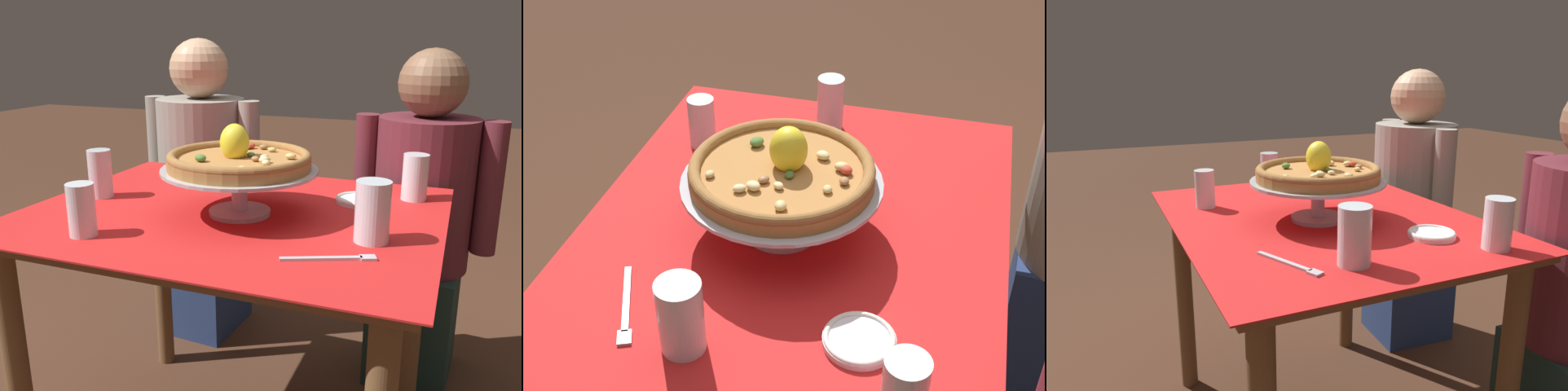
% 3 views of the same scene
% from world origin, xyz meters
% --- Properties ---
extents(dining_table, '(1.05, 0.85, 0.76)m').
position_xyz_m(dining_table, '(0.00, 0.00, 0.63)').
color(dining_table, brown).
rests_on(dining_table, ground).
extents(pizza_stand, '(0.39, 0.39, 0.12)m').
position_xyz_m(pizza_stand, '(0.03, -0.02, 0.85)').
color(pizza_stand, '#B7B7C1').
rests_on(pizza_stand, dining_table).
extents(pizza, '(0.36, 0.36, 0.11)m').
position_xyz_m(pizza, '(0.03, -0.02, 0.90)').
color(pizza, '#AD753D').
rests_on(pizza, pizza_stand).
extents(water_glass_side_right, '(0.08, 0.08, 0.14)m').
position_xyz_m(water_glass_side_right, '(0.37, -0.10, 0.82)').
color(water_glass_side_right, silver).
rests_on(water_glass_side_right, dining_table).
extents(water_glass_back_right, '(0.07, 0.07, 0.13)m').
position_xyz_m(water_glass_back_right, '(0.42, 0.27, 0.81)').
color(water_glass_back_right, white).
rests_on(water_glass_back_right, dining_table).
extents(water_glass_side_left, '(0.06, 0.06, 0.13)m').
position_xyz_m(water_glass_side_left, '(-0.40, -0.02, 0.82)').
color(water_glass_side_left, silver).
rests_on(water_glass_side_left, dining_table).
extents(water_glass_front_left, '(0.06, 0.06, 0.12)m').
position_xyz_m(water_glass_front_left, '(-0.24, -0.29, 0.81)').
color(water_glass_front_left, white).
rests_on(water_glass_front_left, dining_table).
extents(side_plate, '(0.12, 0.12, 0.02)m').
position_xyz_m(side_plate, '(0.29, 0.18, 0.77)').
color(side_plate, white).
rests_on(side_plate, dining_table).
extents(dinner_fork, '(0.19, 0.09, 0.01)m').
position_xyz_m(dinner_fork, '(0.32, -0.22, 0.76)').
color(dinner_fork, '#B7B7C1').
rests_on(dinner_fork, dining_table).
extents(diner_left, '(0.50, 0.37, 1.19)m').
position_xyz_m(diner_left, '(-0.43, 0.65, 0.58)').
color(diner_left, navy).
rests_on(diner_left, ground).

